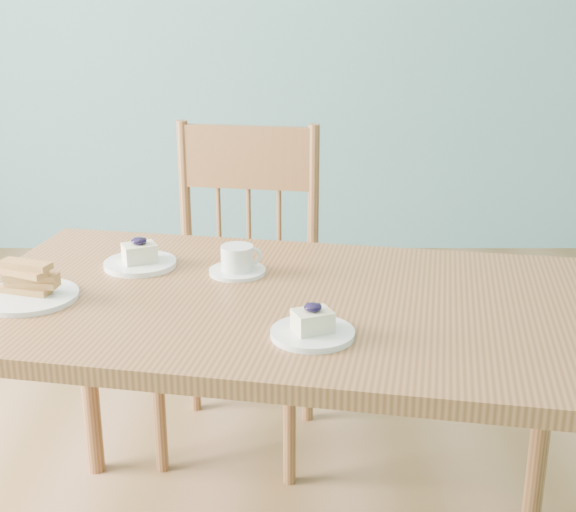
{
  "coord_description": "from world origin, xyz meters",
  "views": [
    {
      "loc": [
        0.22,
        -1.71,
        1.4
      ],
      "look_at": [
        0.22,
        -0.03,
        0.82
      ],
      "focal_mm": 50.0,
      "sensor_mm": 36.0,
      "label": 1
    }
  ],
  "objects": [
    {
      "name": "cheesecake_plate_far",
      "position": [
        -0.14,
        0.12,
        0.76
      ],
      "size": [
        0.17,
        0.17,
        0.07
      ],
      "rotation": [
        0.0,
        0.0,
        0.41
      ],
      "color": "white",
      "rests_on": "dining_table"
    },
    {
      "name": "coffee_cup",
      "position": [
        0.1,
        0.07,
        0.77
      ],
      "size": [
        0.14,
        0.14,
        0.07
      ],
      "rotation": [
        0.0,
        0.0,
        0.3
      ],
      "color": "white",
      "rests_on": "dining_table"
    },
    {
      "name": "room",
      "position": [
        0.0,
        0.0,
        1.35
      ],
      "size": [
        5.01,
        5.01,
        2.71
      ],
      "color": "#976946",
      "rests_on": "ground"
    },
    {
      "name": "biscotti_plate",
      "position": [
        -0.34,
        -0.09,
        0.77
      ],
      "size": [
        0.21,
        0.21,
        0.08
      ],
      "rotation": [
        0.0,
        0.0,
        -0.22
      ],
      "color": "white",
      "rests_on": "dining_table"
    },
    {
      "name": "dining_chair",
      "position": [
        0.07,
        0.57,
        0.51
      ],
      "size": [
        0.52,
        0.5,
        0.99
      ],
      "rotation": [
        0.0,
        0.0,
        -0.17
      ],
      "color": "#965F38",
      "rests_on": "ground"
    },
    {
      "name": "dining_table",
      "position": [
        0.2,
        -0.08,
        0.67
      ],
      "size": [
        1.51,
        1.04,
        0.74
      ],
      "rotation": [
        0.0,
        0.0,
        -0.19
      ],
      "color": "#965F38",
      "rests_on": "ground"
    },
    {
      "name": "cheesecake_plate_near",
      "position": [
        0.27,
        -0.29,
        0.76
      ],
      "size": [
        0.17,
        0.17,
        0.07
      ],
      "rotation": [
        0.0,
        0.0,
        0.37
      ],
      "color": "white",
      "rests_on": "dining_table"
    }
  ]
}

